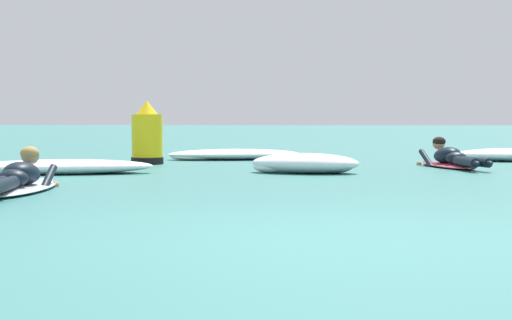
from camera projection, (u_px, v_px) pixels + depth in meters
ground_plane at (325, 163)px, 16.35m from camera, size 120.00×120.00×0.00m
surfer_near at (18, 180)px, 10.12m from camera, size 0.70×2.66×0.53m
surfer_far at (451, 159)px, 14.80m from camera, size 0.96×2.48×0.53m
whitewater_mid_left at (234, 155)px, 17.54m from camera, size 2.71×1.55×0.20m
whitewater_back at (60, 167)px, 13.23m from camera, size 2.80×1.45×0.21m
whitewater_far_band at (305, 164)px, 13.48m from camera, size 1.78×1.25×0.30m
channel_marker_buoy at (147, 138)px, 15.92m from camera, size 0.56×0.56×1.11m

